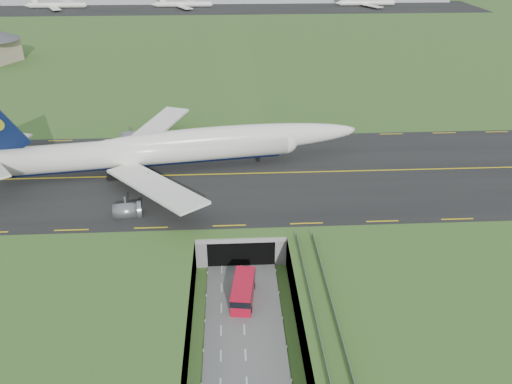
{
  "coord_description": "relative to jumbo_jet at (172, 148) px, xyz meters",
  "views": [
    {
      "loc": [
        -1.23,
        -64.19,
        54.27
      ],
      "look_at": [
        3.26,
        20.0,
        8.57
      ],
      "focal_mm": 35.0,
      "sensor_mm": 36.0,
      "label": 1
    }
  ],
  "objects": [
    {
      "name": "airfield_deck",
      "position": [
        14.17,
        -36.33,
        -8.02
      ],
      "size": [
        800.0,
        800.0,
        6.0
      ],
      "primitive_type": "cube",
      "color": "gray",
      "rests_on": "ground"
    },
    {
      "name": "trench_road",
      "position": [
        14.17,
        -43.83,
        -10.92
      ],
      "size": [
        12.0,
        75.0,
        0.2
      ],
      "primitive_type": "cube",
      "color": "slate",
      "rests_on": "ground"
    },
    {
      "name": "taxiway",
      "position": [
        14.17,
        -3.33,
        -4.93
      ],
      "size": [
        800.0,
        44.0,
        0.18
      ],
      "primitive_type": "cube",
      "color": "black",
      "rests_on": "airfield_deck"
    },
    {
      "name": "ground",
      "position": [
        14.17,
        -36.33,
        -11.02
      ],
      "size": [
        900.0,
        900.0,
        0.0
      ],
      "primitive_type": "plane",
      "color": "#3B6227",
      "rests_on": "ground"
    },
    {
      "name": "shuttle_tram",
      "position": [
        14.23,
        -37.41,
        -9.09
      ],
      "size": [
        4.42,
        9.09,
        3.53
      ],
      "rotation": [
        0.0,
        0.0,
        -0.13
      ],
      "color": "red",
      "rests_on": "ground"
    },
    {
      "name": "jumbo_jet",
      "position": [
        0.0,
        0.0,
        0.0
      ],
      "size": [
        85.29,
        56.0,
        18.71
      ],
      "rotation": [
        0.0,
        0.0,
        0.14
      ],
      "color": "white",
      "rests_on": "ground"
    },
    {
      "name": "tunnel_portal",
      "position": [
        14.17,
        -19.62,
        -7.68
      ],
      "size": [
        17.0,
        22.3,
        6.0
      ],
      "color": "gray",
      "rests_on": "ground"
    },
    {
      "name": "guideway",
      "position": [
        25.17,
        -55.44,
        -5.69
      ],
      "size": [
        3.0,
        53.0,
        7.05
      ],
      "color": "#A8A8A3",
      "rests_on": "ground"
    }
  ]
}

